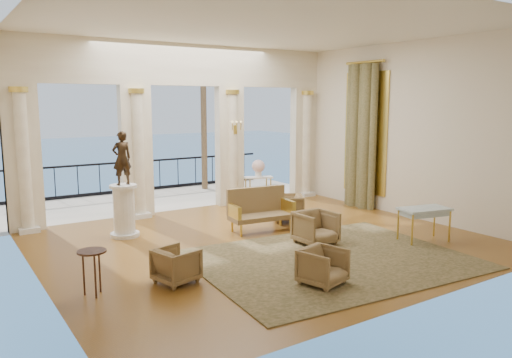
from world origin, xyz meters
TOP-DOWN VIEW (x-y plane):
  - floor at (0.00, 0.00)m, footprint 9.00×9.00m
  - room_walls at (0.00, -1.12)m, footprint 9.00×9.00m
  - arcade at (-0.00, 3.82)m, footprint 9.00×0.56m
  - terrace at (0.00, 5.80)m, footprint 10.00×3.60m
  - balustrade at (0.00, 7.40)m, footprint 9.00×0.06m
  - palm_tree at (2.00, 6.60)m, footprint 2.00×2.00m
  - curtain at (4.28, 1.50)m, footprint 0.33×1.40m
  - window_frame at (4.47, 1.50)m, footprint 0.04×1.60m
  - wall_sconce at (1.40, 3.51)m, footprint 0.30×0.11m
  - rug at (0.37, -1.72)m, footprint 5.35×4.32m
  - armchair_a at (-0.62, -2.62)m, footprint 0.80×0.77m
  - armchair_b at (0.81, -0.74)m, footprint 0.77×0.72m
  - armchair_c at (1.57, 1.25)m, footprint 0.95×0.96m
  - armchair_d at (-2.59, -1.20)m, footprint 0.73×0.76m
  - settee at (0.48, 0.91)m, footprint 1.56×0.81m
  - game_table at (2.91, -1.82)m, footprint 1.17×0.80m
  - pedestal at (-2.36, 2.08)m, footprint 0.64×0.64m
  - statue at (-2.36, 2.08)m, footprint 0.45×0.32m
  - console_table at (2.20, 3.55)m, footprint 0.89×0.61m
  - urn at (2.20, 3.55)m, footprint 0.38×0.38m
  - side_table at (-3.90, -1.00)m, footprint 0.44×0.44m

SIDE VIEW (x-z plane):
  - terrace at x=0.00m, z-range -0.10..0.00m
  - floor at x=0.00m, z-range 0.00..0.00m
  - rug at x=0.37m, z-range 0.00..0.02m
  - armchair_d at x=-2.59m, z-range 0.00..0.65m
  - armchair_a at x=-0.62m, z-range 0.00..0.68m
  - armchair_c at x=1.57m, z-range 0.00..0.74m
  - armchair_b at x=0.81m, z-range 0.00..0.78m
  - balustrade at x=0.00m, z-range -0.11..0.92m
  - settee at x=0.48m, z-range -0.01..0.99m
  - pedestal at x=-2.36m, z-range -0.02..1.15m
  - side_table at x=-3.90m, z-range 0.26..0.98m
  - console_table at x=2.20m, z-range 0.26..1.05m
  - game_table at x=2.91m, z-range 0.29..1.02m
  - urn at x=2.20m, z-range 0.82..1.33m
  - statue at x=-2.36m, z-range 1.17..2.35m
  - curtain at x=4.28m, z-range -0.03..4.06m
  - window_frame at x=4.47m, z-range 0.40..3.80m
  - wall_sconce at x=1.40m, z-range 2.06..2.40m
  - arcade at x=0.00m, z-range 0.33..4.83m
  - room_walls at x=0.00m, z-range -1.62..7.38m
  - palm_tree at x=2.00m, z-range 1.84..6.34m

